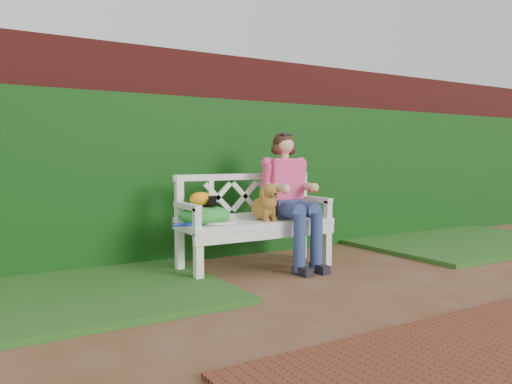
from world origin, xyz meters
TOP-DOWN VIEW (x-y plane):
  - ground at (0.00, 0.00)m, footprint 60.00×60.00m
  - brick_wall at (0.00, 1.90)m, footprint 10.00×0.30m
  - ivy_hedge at (0.00, 1.68)m, footprint 10.00×0.18m
  - grass_left at (-2.40, 0.90)m, footprint 2.60×2.00m
  - grass_right at (2.40, 0.90)m, footprint 2.60×2.00m
  - garden_bench at (-0.54, 0.91)m, footprint 1.64×0.78m
  - seated_woman at (-0.21, 0.89)m, footprint 0.72×0.84m
  - dog at (-0.48, 0.86)m, footprint 0.24×0.33m
  - tennis_racket at (-0.99, 0.85)m, footprint 0.70×0.45m
  - green_bag at (-1.08, 0.92)m, footprint 0.56×0.48m
  - camera_item at (-1.05, 0.89)m, footprint 0.16×0.14m
  - baseball_glove at (-1.13, 0.91)m, footprint 0.24×0.22m

SIDE VIEW (x-z plane):
  - ground at x=0.00m, z-range 0.00..0.00m
  - grass_left at x=-2.40m, z-range 0.00..0.05m
  - grass_right at x=2.40m, z-range 0.00..0.05m
  - garden_bench at x=-0.54m, z-range 0.00..0.48m
  - tennis_racket at x=-0.99m, z-range 0.48..0.51m
  - green_bag at x=-1.08m, z-range 0.48..0.65m
  - seated_woman at x=-0.21m, z-range 0.00..1.27m
  - dog at x=-0.48m, z-range 0.48..0.84m
  - camera_item at x=-1.05m, z-range 0.65..0.73m
  - baseball_glove at x=-1.13m, z-range 0.65..0.77m
  - ivy_hedge at x=0.00m, z-range 0.00..1.70m
  - brick_wall at x=0.00m, z-range 0.00..2.20m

